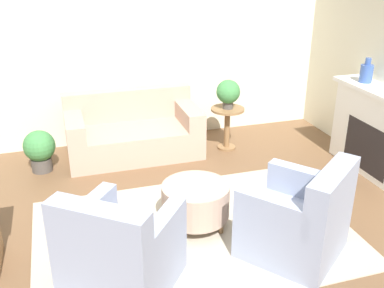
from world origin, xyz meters
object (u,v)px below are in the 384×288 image
object	(u,v)px
armchair_left	(119,254)
vase_mantel_near	(366,73)
couch	(133,133)
side_table	(227,122)
ottoman_table	(195,201)
potted_plant_floor	(40,149)
armchair_right	(299,221)
potted_plant_on_side_table	(228,92)

from	to	relation	value
armchair_left	vase_mantel_near	size ratio (longest dim) A/B	3.72
couch	side_table	distance (m)	1.35
ottoman_table	side_table	distance (m)	2.08
potted_plant_floor	armchair_left	bearing A→B (deg)	-75.85
couch	armchair_left	world-z (taller)	armchair_left
armchair_right	potted_plant_on_side_table	bearing A→B (deg)	84.01
armchair_left	potted_plant_floor	distance (m)	2.64
armchair_left	ottoman_table	world-z (taller)	armchair_left
armchair_left	ottoman_table	bearing A→B (deg)	39.12
side_table	vase_mantel_near	xyz separation A→B (m)	(1.52, -0.91, 0.82)
armchair_left	potted_plant_floor	xyz separation A→B (m)	(-0.64, 2.56, -0.05)
couch	side_table	world-z (taller)	couch
armchair_right	vase_mantel_near	distance (m)	2.55
armchair_right	ottoman_table	bearing A→B (deg)	137.16
armchair_left	ottoman_table	xyz separation A→B (m)	(0.89, 0.72, -0.06)
vase_mantel_near	potted_plant_floor	world-z (taller)	vase_mantel_near
side_table	vase_mantel_near	size ratio (longest dim) A/B	1.96
potted_plant_on_side_table	ottoman_table	bearing A→B (deg)	-120.23
couch	potted_plant_floor	bearing A→B (deg)	-170.93
armchair_left	side_table	bearing A→B (deg)	52.44
armchair_left	couch	bearing A→B (deg)	77.49
armchair_left	potted_plant_on_side_table	xyz separation A→B (m)	(1.94, 2.52, 0.48)
side_table	potted_plant_on_side_table	distance (m)	0.44
side_table	potted_plant_on_side_table	bearing A→B (deg)	0.00
vase_mantel_near	potted_plant_on_side_table	xyz separation A→B (m)	(-1.52, 0.91, -0.39)
armchair_right	ottoman_table	distance (m)	1.07
side_table	potted_plant_floor	bearing A→B (deg)	179.17
couch	ottoman_table	bearing A→B (deg)	-82.18
potted_plant_on_side_table	potted_plant_floor	xyz separation A→B (m)	(-2.58, 0.04, -0.54)
potted_plant_on_side_table	potted_plant_floor	world-z (taller)	potted_plant_on_side_table
couch	armchair_left	distance (m)	2.82
potted_plant_on_side_table	potted_plant_floor	size ratio (longest dim) A/B	0.74
armchair_right	potted_plant_floor	bearing A→B (deg)	132.19
couch	side_table	bearing A→B (deg)	-10.19
couch	potted_plant_floor	xyz separation A→B (m)	(-1.26, -0.20, 0.00)
ottoman_table	potted_plant_on_side_table	world-z (taller)	potted_plant_on_side_table
armchair_left	armchair_right	xyz separation A→B (m)	(1.67, 0.00, 0.00)
potted_plant_floor	armchair_right	bearing A→B (deg)	-47.81
armchair_left	potted_plant_on_side_table	size ratio (longest dim) A/B	2.84
armchair_left	ottoman_table	distance (m)	1.15
ottoman_table	potted_plant_on_side_table	size ratio (longest dim) A/B	1.70
potted_plant_floor	ottoman_table	bearing A→B (deg)	-50.03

